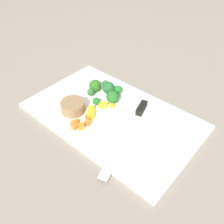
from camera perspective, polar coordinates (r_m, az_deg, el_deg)
The scene contains 23 objects.
ground_plane at distance 0.78m, azimuth -0.00°, elevation -1.21°, with size 4.00×4.00×0.00m, color gray.
cutting_board at distance 0.78m, azimuth -0.00°, elevation -0.88°, with size 0.55×0.33×0.01m, color white.
prep_bowl at distance 0.79m, azimuth -9.18°, elevation 1.28°, with size 0.08×0.08×0.04m, color olive.
chef_knife at distance 0.74m, azimuth 5.14°, elevation -2.44°, with size 0.11×0.31×0.02m.
carrot_dice_0 at distance 0.74m, azimuth -5.72°, elevation -2.53°, with size 0.02×0.02×0.01m, color orange.
carrot_dice_1 at distance 0.75m, azimuth -8.22°, elevation -2.24°, with size 0.01×0.01×0.01m, color orange.
carrot_dice_2 at distance 0.74m, azimuth -8.20°, elevation -3.02°, with size 0.01×0.01×0.01m, color orange.
carrot_dice_3 at distance 0.76m, azimuth -5.56°, elevation -1.09°, with size 0.02×0.02×0.01m, color orange.
carrot_dice_4 at distance 0.73m, azimuth -8.85°, elevation -3.41°, with size 0.02×0.02×0.01m, color orange.
carrot_dice_5 at distance 0.73m, azimuth -7.32°, elevation -3.37°, with size 0.02×0.02×0.02m, color orange.
carrot_dice_6 at distance 0.75m, azimuth -8.96°, elevation -2.66°, with size 0.02×0.02×0.01m, color orange.
pepper_dice_0 at distance 0.80m, azimuth -2.14°, elevation 1.64°, with size 0.02×0.02×0.02m, color yellow.
pepper_dice_1 at distance 0.81m, azimuth -0.06°, elevation 2.15°, with size 0.01×0.01×0.01m, color yellow.
pepper_dice_2 at distance 0.80m, azimuth -0.02°, elevation 1.37°, with size 0.01×0.01×0.01m, color yellow.
pepper_dice_3 at distance 0.76m, azimuth -5.00°, elevation -0.64°, with size 0.02×0.02×0.02m, color yellow.
pepper_dice_4 at distance 0.79m, azimuth -4.95°, elevation 0.68°, with size 0.02×0.02×0.02m, color yellow.
broccoli_floret_0 at distance 0.85m, azimuth -5.02°, elevation 4.65°, with size 0.03×0.03×0.03m.
broccoli_floret_1 at distance 0.87m, azimuth -3.97°, elevation 6.17°, with size 0.04×0.04×0.04m.
broccoli_floret_2 at distance 0.80m, azimuth -3.61°, elevation 2.60°, with size 0.02×0.02×0.03m.
broccoli_floret_3 at distance 0.84m, azimuth -0.83°, elevation 5.68°, with size 0.04×0.04×0.05m.
broccoli_floret_4 at distance 0.84m, azimuth 1.44°, elevation 5.26°, with size 0.03×0.03×0.04m.
broccoli_floret_5 at distance 0.81m, azimuth 0.17°, elevation 3.60°, with size 0.04×0.04×0.05m.
broccoli_floret_6 at distance 0.87m, azimuth -1.55°, elevation 6.66°, with size 0.02×0.02×0.03m.
Camera 1 is at (0.38, -0.44, 0.53)m, focal length 38.81 mm.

